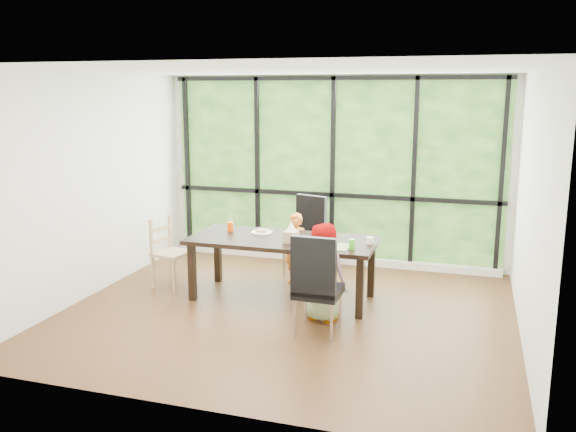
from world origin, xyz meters
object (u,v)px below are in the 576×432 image
Objects in this scene: chair_interior_leather at (318,284)px; child_toddler at (296,249)px; dining_table at (283,268)px; green_cup at (352,244)px; child_older at (325,272)px; chair_end_beech at (172,253)px; tissue_box at (291,237)px; white_mug at (370,241)px; chair_window_leather at (304,237)px; orange_cup at (230,227)px; plate_far at (262,232)px; plate_near at (327,245)px.

chair_interior_leather is 1.66m from child_toddler.
green_cup is (0.89, -0.25, 0.43)m from dining_table.
chair_end_beech is at bearing 2.21° from child_older.
child_toddler is 5.96× the size of tissue_box.
tissue_box is (-0.53, 0.77, 0.28)m from chair_interior_leather.
white_mug is at bearing -109.43° from chair_interior_leather.
child_older is at bearing -123.40° from white_mug.
chair_window_leather is at bearing 98.44° from tissue_box.
chair_end_beech is at bearing -146.52° from child_toddler.
child_toddler is 0.83m from tissue_box.
chair_window_leather is 9.31× the size of orange_cup.
chair_window_leather is 1.20× the size of chair_end_beech.
child_toddler reaches higher than orange_cup.
chair_end_beech reaches higher than plate_far.
plate_near is at bearing -3.40° from tissue_box.
dining_table is 8.35× the size of plate_far.
chair_window_leather is at bearing 90.67° from dining_table.
dining_table is at bearing -13.05° from orange_cup.
chair_window_leather is 1.12m from orange_cup.
dining_table is 0.99m from chair_window_leather.
child_toddler is 1.22m from white_mug.
green_cup reaches higher than plate_near.
plate_far is 0.99m from plate_near.
chair_end_beech is 11.28× the size of white_mug.
orange_cup is at bearing 175.90° from white_mug.
child_toddler reaches higher than green_cup.
dining_table is 0.73m from plate_near.
chair_interior_leather is 9.35× the size of green_cup.
chair_end_beech is 3.36× the size of plate_far.
plate_near is 1.94× the size of orange_cup.
child_older reaches higher than green_cup.
plate_near is 0.51m from white_mug.
child_older is at bearing -26.90° from orange_cup.
white_mug is at bearing -4.10° from orange_cup.
child_toddler is at bearing 90.00° from dining_table.
chair_end_beech is at bearing -21.98° from chair_interior_leather.
white_mug is (1.04, -0.53, 0.32)m from child_toddler.
dining_table is at bearing 134.42° from tissue_box.
tissue_box is at bearing 173.21° from green_cup.
plate_far is at bearing 1.94° from orange_cup.
child_older is 6.92× the size of tissue_box.
chair_interior_leather is at bearing -55.60° from tissue_box.
orange_cup reaches higher than plate_near.
chair_window_leather reaches higher than chair_end_beech.
child_older is (0.66, -1.12, 0.08)m from child_toddler.
child_toddler is 3.52× the size of plate_far.
green_cup is at bearing -14.42° from orange_cup.
plate_near reaches higher than dining_table.
orange_cup is (-1.40, 0.71, 0.26)m from child_older.
orange_cup and green_cup have the same top height.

